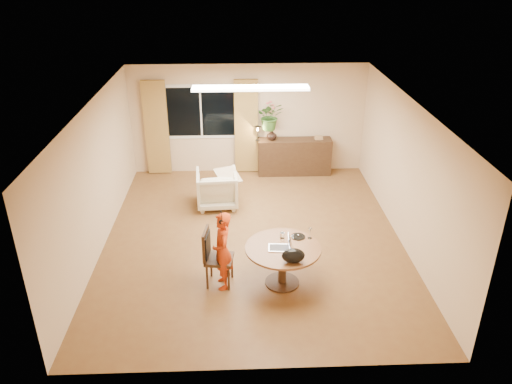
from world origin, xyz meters
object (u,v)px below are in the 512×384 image
armchair (217,189)px  sideboard (294,157)px  dining_chair (219,258)px  child (222,251)px  dining_table (283,255)px

armchair → sideboard: size_ratio=0.49×
dining_chair → child: (0.06, -0.07, 0.17)m
child → sideboard: child is taller
dining_chair → sideboard: dining_chair is taller
dining_table → child: 0.96m
dining_table → dining_chair: bearing=177.4°
dining_chair → armchair: size_ratio=1.15×
dining_chair → sideboard: (1.68, 4.37, -0.05)m
dining_table → sideboard: bearing=81.4°
dining_chair → child: size_ratio=0.75×
dining_table → armchair: size_ratio=1.41×
sideboard → dining_chair: bearing=-111.1°
sideboard → armchair: bearing=-138.2°
child → armchair: size_ratio=1.53×
armchair → sideboard: 2.42m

